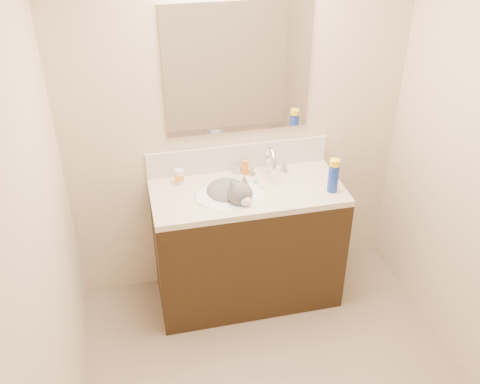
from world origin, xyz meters
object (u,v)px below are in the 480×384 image
vanity_cabinet (247,247)px  basin (230,204)px  faucet (270,164)px  pill_bottle (179,177)px  silver_jar (237,169)px  spray_can (333,179)px  cat (230,197)px  amber_bottle (245,168)px

vanity_cabinet → basin: (-0.12, -0.03, 0.38)m
faucet → pill_bottle: (-0.58, 0.03, -0.04)m
pill_bottle → silver_jar: pill_bottle is taller
basin → spray_can: 0.65m
vanity_cabinet → faucet: bearing=37.3°
vanity_cabinet → silver_jar: silver_jar is taller
cat → pill_bottle: bearing=126.4°
pill_bottle → amber_bottle: (0.43, 0.02, -0.00)m
silver_jar → spray_can: size_ratio=0.35×
vanity_cabinet → pill_bottle: bearing=157.1°
faucet → amber_bottle: size_ratio=2.96×
vanity_cabinet → faucet: (0.18, 0.14, 0.54)m
spray_can → silver_jar: bearing=146.2°
faucet → silver_jar: bearing=158.2°
vanity_cabinet → spray_can: bearing=-14.7°
pill_bottle → faucet: bearing=-3.2°
silver_jar → vanity_cabinet: bearing=-85.8°
vanity_cabinet → pill_bottle: 0.66m
silver_jar → amber_bottle: size_ratio=0.64×
cat → silver_jar: 0.25m
spray_can → cat: bearing=168.9°
faucet → cat: 0.35m
silver_jar → cat: bearing=-114.2°
faucet → pill_bottle: faucet is taller
silver_jar → pill_bottle: bearing=-173.3°
faucet → cat: (-0.30, -0.15, -0.12)m
spray_can → amber_bottle: bearing=145.6°
cat → spray_can: spray_can is taller
basin → cat: bearing=81.2°
cat → silver_jar: (0.10, 0.23, 0.06)m
pill_bottle → amber_bottle: bearing=2.9°
basin → pill_bottle: size_ratio=4.64×
basin → faucet: (0.30, 0.17, 0.16)m
silver_jar → amber_bottle: (0.05, -0.02, 0.02)m
vanity_cabinet → basin: 0.40m
pill_bottle → spray_can: size_ratio=0.55×
cat → pill_bottle: 0.35m
silver_jar → spray_can: bearing=-33.8°
basin → cat: size_ratio=1.03×
basin → pill_bottle: (-0.28, 0.20, 0.12)m
silver_jar → amber_bottle: amber_bottle is taller
amber_bottle → spray_can: spray_can is taller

